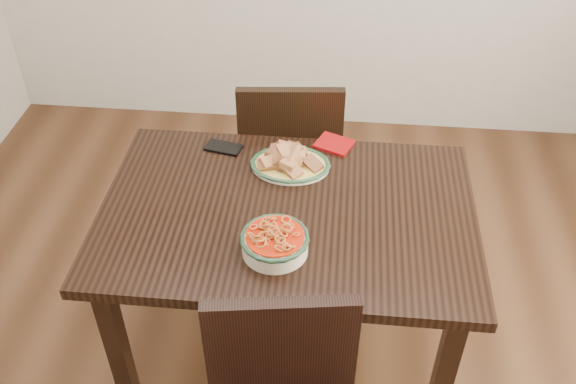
# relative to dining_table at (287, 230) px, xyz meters

# --- Properties ---
(floor) EXTENTS (3.50, 3.50, 0.00)m
(floor) POSITION_rel_dining_table_xyz_m (-0.03, -0.07, -0.66)
(floor) COLOR #3B2213
(floor) RESTS_ON ground
(dining_table) EXTENTS (1.24, 0.83, 0.75)m
(dining_table) POSITION_rel_dining_table_xyz_m (0.00, 0.00, 0.00)
(dining_table) COLOR black
(dining_table) RESTS_ON ground
(chair_far) EXTENTS (0.46, 0.46, 0.89)m
(chair_far) POSITION_rel_dining_table_xyz_m (-0.05, 0.64, -0.16)
(chair_far) COLOR black
(chair_far) RESTS_ON ground
(fish_plate) EXTENTS (0.28, 0.22, 0.11)m
(fish_plate) POSITION_rel_dining_table_xyz_m (-0.01, 0.23, 0.14)
(fish_plate) COLOR beige
(fish_plate) RESTS_ON dining_table
(noodle_bowl) EXTENTS (0.21, 0.21, 0.08)m
(noodle_bowl) POSITION_rel_dining_table_xyz_m (-0.02, -0.19, 0.14)
(noodle_bowl) COLOR beige
(noodle_bowl) RESTS_ON dining_table
(smartphone) EXTENTS (0.14, 0.10, 0.01)m
(smartphone) POSITION_rel_dining_table_xyz_m (-0.27, 0.32, 0.10)
(smartphone) COLOR black
(smartphone) RESTS_ON dining_table
(napkin) EXTENTS (0.16, 0.15, 0.01)m
(napkin) POSITION_rel_dining_table_xyz_m (0.14, 0.38, 0.10)
(napkin) COLOR #930A0A
(napkin) RESTS_ON dining_table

